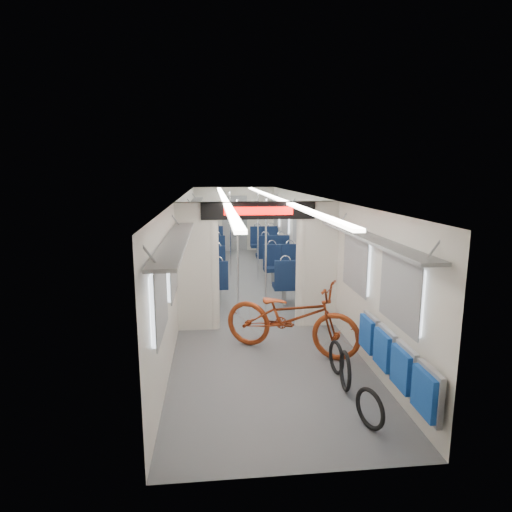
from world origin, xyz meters
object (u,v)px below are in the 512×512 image
(bike_hoop_b, at_px, (345,373))
(bike_hoop_c, at_px, (336,359))
(flip_bench, at_px, (394,359))
(stanchion_near_left, at_px, (238,259))
(seat_bay_far_right, at_px, (268,245))
(seat_bay_near_right, at_px, (288,270))
(stanchion_far_left, at_px, (230,234))
(bike_hoop_a, at_px, (370,411))
(stanchion_near_right, at_px, (266,256))
(seat_bay_far_left, at_px, (209,246))
(stanchion_far_right, at_px, (258,237))
(seat_bay_near_left, at_px, (208,271))
(bicycle, at_px, (291,317))

(bike_hoop_b, height_order, bike_hoop_c, bike_hoop_b)
(flip_bench, xyz_separation_m, stanchion_near_left, (-1.67, 3.54, 0.57))
(bike_hoop_c, bearing_deg, seat_bay_far_right, 89.73)
(seat_bay_near_right, xyz_separation_m, stanchion_far_left, (-1.26, 1.94, 0.60))
(bike_hoop_a, bearing_deg, bike_hoop_c, 89.61)
(stanchion_near_right, bearing_deg, seat_bay_far_left, 103.85)
(seat_bay_near_right, bearing_deg, bike_hoop_a, -90.47)
(stanchion_far_right, bearing_deg, seat_bay_far_left, 122.36)
(bike_hoop_b, distance_m, seat_bay_near_left, 5.12)
(seat_bay_near_left, xyz_separation_m, stanchion_near_right, (1.19, -1.46, 0.62))
(seat_bay_far_left, bearing_deg, bike_hoop_c, -76.52)
(seat_bay_far_left, bearing_deg, stanchion_far_left, -68.69)
(seat_bay_near_right, height_order, stanchion_near_left, stanchion_near_left)
(flip_bench, bearing_deg, bike_hoop_a, -133.18)
(stanchion_near_left, relative_size, stanchion_far_left, 1.00)
(bike_hoop_b, relative_size, seat_bay_near_right, 0.25)
(stanchion_near_left, relative_size, stanchion_near_right, 1.00)
(bike_hoop_b, bearing_deg, stanchion_near_left, 110.78)
(flip_bench, height_order, seat_bay_far_left, seat_bay_far_left)
(seat_bay_far_right, bearing_deg, bike_hoop_c, -90.27)
(seat_bay_far_right, bearing_deg, seat_bay_far_left, -179.98)
(bicycle, relative_size, bike_hoop_c, 4.57)
(seat_bay_far_left, bearing_deg, seat_bay_near_right, -61.96)
(seat_bay_far_left, relative_size, stanchion_far_right, 1.01)
(seat_bay_far_left, distance_m, stanchion_far_right, 2.53)
(seat_bay_near_left, bearing_deg, flip_bench, -66.02)
(bicycle, bearing_deg, bike_hoop_a, -137.86)
(bike_hoop_a, height_order, stanchion_near_right, stanchion_near_right)
(seat_bay_far_right, height_order, stanchion_far_left, stanchion_far_left)
(stanchion_near_left, xyz_separation_m, stanchion_far_left, (-0.00, 3.39, 0.00))
(stanchion_near_left, bearing_deg, stanchion_near_right, 14.91)
(seat_bay_far_right, distance_m, stanchion_near_left, 5.15)
(bike_hoop_a, distance_m, stanchion_near_right, 4.33)
(bicycle, bearing_deg, stanchion_far_left, 36.84)
(bicycle, xyz_separation_m, bike_hoop_a, (0.50, -2.14, -0.37))
(stanchion_near_left, bearing_deg, seat_bay_far_right, 75.81)
(bicycle, bearing_deg, seat_bay_near_right, 19.92)
(flip_bench, xyz_separation_m, stanchion_far_left, (-1.68, 6.92, 0.57))
(stanchion_near_right, bearing_deg, seat_bay_near_left, 129.14)
(seat_bay_far_right, height_order, stanchion_near_left, stanchion_near_left)
(bicycle, height_order, stanchion_near_right, stanchion_near_right)
(stanchion_far_left, bearing_deg, stanchion_near_left, -89.97)
(bike_hoop_a, relative_size, seat_bay_near_left, 0.24)
(flip_bench, bearing_deg, stanchion_near_right, 106.65)
(bike_hoop_b, bearing_deg, seat_bay_near_left, 110.84)
(bike_hoop_c, relative_size, stanchion_far_left, 0.21)
(bike_hoop_b, relative_size, seat_bay_near_left, 0.27)
(flip_bench, bearing_deg, seat_bay_far_right, 92.82)
(bike_hoop_a, height_order, seat_bay_far_left, seat_bay_far_left)
(seat_bay_near_left, xyz_separation_m, seat_bay_far_left, (-0.00, 3.35, 0.04))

